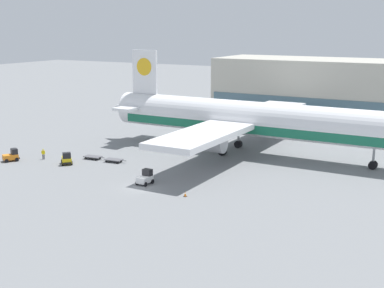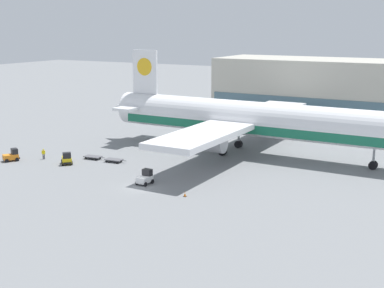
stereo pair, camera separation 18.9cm
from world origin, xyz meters
name	(u,v)px [view 2 (the right image)]	position (x,y,z in m)	size (l,w,h in m)	color
ground_plane	(140,187)	(0.00, 0.00, 0.00)	(400.00, 400.00, 0.00)	slate
airplane_main	(249,120)	(5.15, 25.04, 5.84)	(58.05, 48.05, 17.00)	white
baggage_tug_foreground	(12,156)	(-26.24, 1.80, 0.88)	(2.51, 2.82, 2.00)	orange
baggage_tug_mid	(145,178)	(-0.24, 1.69, 0.88)	(1.72, 2.51, 2.00)	silver
baggage_tug_far	(67,159)	(-17.03, 4.52, 0.88)	(2.74, 2.72, 2.00)	yellow
baggage_dolly_lead	(93,157)	(-15.63, 9.16, 0.39)	(3.76, 1.78, 0.48)	#56565B
baggage_dolly_second	(114,160)	(-11.40, 9.21, 0.39)	(3.76, 1.78, 0.48)	#56565B
ground_crew_near	(44,153)	(-22.59, 5.16, 1.01)	(0.46, 0.40, 1.73)	black
traffic_cone_near	(185,194)	(7.31, -0.47, 0.33)	(0.40, 0.40, 0.67)	black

